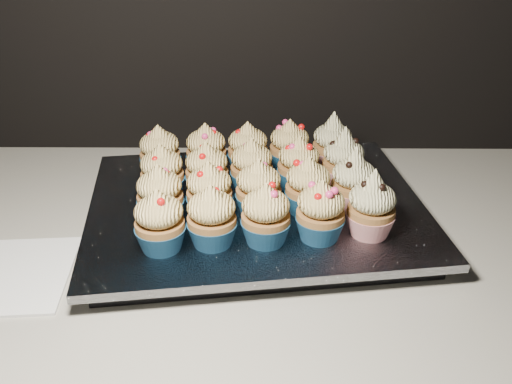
% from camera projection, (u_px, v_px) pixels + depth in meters
% --- Properties ---
extents(worktop, '(2.44, 0.64, 0.04)m').
position_uv_depth(worktop, '(308.00, 248.00, 0.81)').
color(worktop, beige).
rests_on(worktop, cabinet).
extents(napkin, '(0.17, 0.17, 0.00)m').
position_uv_depth(napkin, '(6.00, 275.00, 0.72)').
color(napkin, white).
rests_on(napkin, worktop).
extents(baking_tray, '(0.48, 0.39, 0.02)m').
position_uv_depth(baking_tray, '(256.00, 215.00, 0.83)').
color(baking_tray, black).
rests_on(baking_tray, worktop).
extents(foil_lining, '(0.52, 0.43, 0.01)m').
position_uv_depth(foil_lining, '(256.00, 205.00, 0.82)').
color(foil_lining, silver).
rests_on(foil_lining, baking_tray).
extents(cupcake_0, '(0.06, 0.06, 0.08)m').
position_uv_depth(cupcake_0, '(160.00, 222.00, 0.70)').
color(cupcake_0, navy).
rests_on(cupcake_0, foil_lining).
extents(cupcake_1, '(0.06, 0.06, 0.08)m').
position_uv_depth(cupcake_1, '(212.00, 218.00, 0.71)').
color(cupcake_1, navy).
rests_on(cupcake_1, foil_lining).
extents(cupcake_2, '(0.06, 0.06, 0.08)m').
position_uv_depth(cupcake_2, '(266.00, 216.00, 0.71)').
color(cupcake_2, navy).
rests_on(cupcake_2, foil_lining).
extents(cupcake_3, '(0.06, 0.06, 0.08)m').
position_uv_depth(cupcake_3, '(321.00, 212.00, 0.72)').
color(cupcake_3, navy).
rests_on(cupcake_3, foil_lining).
extents(cupcake_4, '(0.06, 0.06, 0.10)m').
position_uv_depth(cupcake_4, '(372.00, 207.00, 0.73)').
color(cupcake_4, '#A6171E').
rests_on(cupcake_4, foil_lining).
extents(cupcake_5, '(0.06, 0.06, 0.08)m').
position_uv_depth(cupcake_5, '(160.00, 196.00, 0.76)').
color(cupcake_5, navy).
rests_on(cupcake_5, foil_lining).
extents(cupcake_6, '(0.06, 0.06, 0.08)m').
position_uv_depth(cupcake_6, '(209.00, 192.00, 0.76)').
color(cupcake_6, navy).
rests_on(cupcake_6, foil_lining).
extents(cupcake_7, '(0.06, 0.06, 0.08)m').
position_uv_depth(cupcake_7, '(259.00, 190.00, 0.77)').
color(cupcake_7, navy).
rests_on(cupcake_7, foil_lining).
extents(cupcake_8, '(0.06, 0.06, 0.08)m').
position_uv_depth(cupcake_8, '(308.00, 187.00, 0.78)').
color(cupcake_8, navy).
rests_on(cupcake_8, foil_lining).
extents(cupcake_9, '(0.06, 0.06, 0.10)m').
position_uv_depth(cupcake_9, '(353.00, 182.00, 0.78)').
color(cupcake_9, '#A6171E').
rests_on(cupcake_9, foil_lining).
extents(cupcake_10, '(0.06, 0.06, 0.08)m').
position_uv_depth(cupcake_10, '(162.00, 173.00, 0.81)').
color(cupcake_10, navy).
rests_on(cupcake_10, foil_lining).
extents(cupcake_11, '(0.06, 0.06, 0.08)m').
position_uv_depth(cupcake_11, '(207.00, 171.00, 0.82)').
color(cupcake_11, navy).
rests_on(cupcake_11, foil_lining).
extents(cupcake_12, '(0.06, 0.06, 0.08)m').
position_uv_depth(cupcake_12, '(252.00, 167.00, 0.83)').
color(cupcake_12, navy).
rests_on(cupcake_12, foil_lining).
extents(cupcake_13, '(0.06, 0.06, 0.08)m').
position_uv_depth(cupcake_13, '(299.00, 165.00, 0.84)').
color(cupcake_13, navy).
rests_on(cupcake_13, foil_lining).
extents(cupcake_14, '(0.06, 0.06, 0.10)m').
position_uv_depth(cupcake_14, '(343.00, 161.00, 0.85)').
color(cupcake_14, '#A6171E').
rests_on(cupcake_14, foil_lining).
extents(cupcake_15, '(0.06, 0.06, 0.08)m').
position_uv_depth(cupcake_15, '(160.00, 153.00, 0.87)').
color(cupcake_15, navy).
rests_on(cupcake_15, foil_lining).
extents(cupcake_16, '(0.06, 0.06, 0.08)m').
position_uv_depth(cupcake_16, '(206.00, 151.00, 0.88)').
color(cupcake_16, navy).
rests_on(cupcake_16, foil_lining).
extents(cupcake_17, '(0.06, 0.06, 0.08)m').
position_uv_depth(cupcake_17, '(248.00, 150.00, 0.89)').
color(cupcake_17, navy).
rests_on(cupcake_17, foil_lining).
extents(cupcake_18, '(0.06, 0.06, 0.08)m').
position_uv_depth(cupcake_18, '(289.00, 147.00, 0.89)').
color(cupcake_18, navy).
rests_on(cupcake_18, foil_lining).
extents(cupcake_19, '(0.06, 0.06, 0.10)m').
position_uv_depth(cupcake_19, '(332.00, 144.00, 0.90)').
color(cupcake_19, '#A6171E').
rests_on(cupcake_19, foil_lining).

